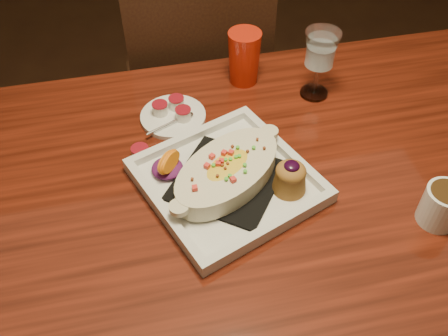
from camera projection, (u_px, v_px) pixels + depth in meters
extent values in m
cube|color=maroon|center=(249.00, 192.00, 1.03)|extent=(1.50, 0.90, 0.04)
cylinder|color=black|center=(413.00, 149.00, 1.65)|extent=(0.07, 0.07, 0.71)
cube|color=black|center=(194.00, 93.00, 1.70)|extent=(0.42, 0.42, 0.04)
cylinder|color=black|center=(231.00, 106.00, 2.00)|extent=(0.04, 0.04, 0.45)
cylinder|color=black|center=(146.00, 118.00, 1.95)|extent=(0.04, 0.04, 0.45)
cylinder|color=black|center=(252.00, 166.00, 1.77)|extent=(0.04, 0.04, 0.45)
cylinder|color=black|center=(158.00, 182.00, 1.72)|extent=(0.04, 0.04, 0.45)
cube|color=black|center=(203.00, 64.00, 1.39)|extent=(0.40, 0.03, 0.46)
cube|color=silver|center=(227.00, 183.00, 1.01)|extent=(0.40, 0.40, 0.01)
cube|color=black|center=(227.00, 180.00, 1.00)|extent=(0.27, 0.27, 0.01)
ellipsoid|color=yellow|center=(227.00, 171.00, 0.98)|extent=(0.25, 0.22, 0.04)
ellipsoid|color=#621658|center=(167.00, 168.00, 1.02)|extent=(0.07, 0.07, 0.02)
cone|color=brown|center=(290.00, 180.00, 0.97)|extent=(0.07, 0.07, 0.05)
ellipsoid|color=brown|center=(291.00, 171.00, 0.96)|extent=(0.06, 0.06, 0.03)
ellipsoid|color=black|center=(292.00, 166.00, 0.94)|extent=(0.03, 0.03, 0.01)
cylinder|color=silver|center=(442.00, 206.00, 0.93)|extent=(0.08, 0.08, 0.08)
cylinder|color=#311E0D|center=(448.00, 194.00, 0.90)|extent=(0.06, 0.06, 0.02)
cylinder|color=silver|center=(314.00, 93.00, 1.21)|extent=(0.07, 0.07, 0.01)
cylinder|color=silver|center=(316.00, 79.00, 1.19)|extent=(0.01, 0.01, 0.08)
cone|color=silver|center=(321.00, 50.00, 1.13)|extent=(0.08, 0.08, 0.09)
cylinder|color=silver|center=(173.00, 116.00, 1.15)|extent=(0.15, 0.15, 0.01)
cylinder|color=white|center=(160.00, 109.00, 1.14)|extent=(0.03, 0.03, 0.03)
cylinder|color=maroon|center=(160.00, 104.00, 1.13)|extent=(0.04, 0.04, 0.00)
cylinder|color=white|center=(177.00, 103.00, 1.16)|extent=(0.03, 0.03, 0.03)
cylinder|color=maroon|center=(176.00, 98.00, 1.15)|extent=(0.04, 0.04, 0.00)
cylinder|color=white|center=(183.00, 114.00, 1.13)|extent=(0.03, 0.03, 0.03)
cylinder|color=maroon|center=(183.00, 110.00, 1.12)|extent=(0.04, 0.04, 0.00)
cylinder|color=white|center=(140.00, 153.00, 1.06)|extent=(0.04, 0.04, 0.03)
cylinder|color=maroon|center=(140.00, 149.00, 1.05)|extent=(0.04, 0.04, 0.00)
cone|color=red|center=(244.00, 58.00, 1.21)|extent=(0.08, 0.08, 0.13)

